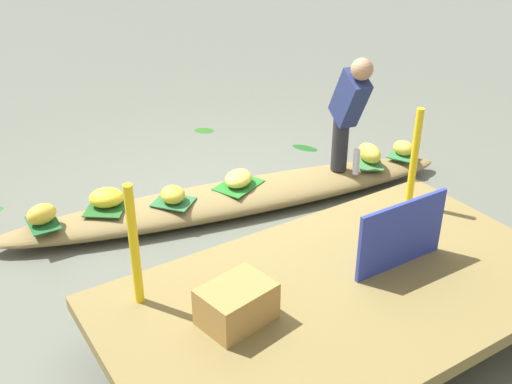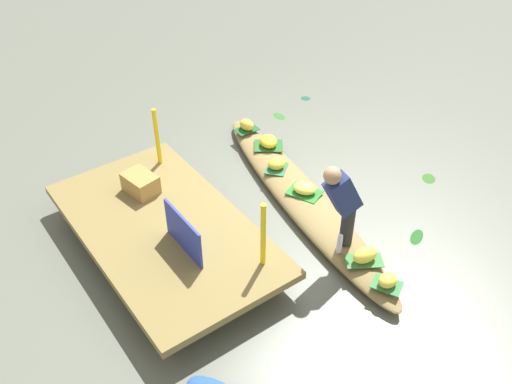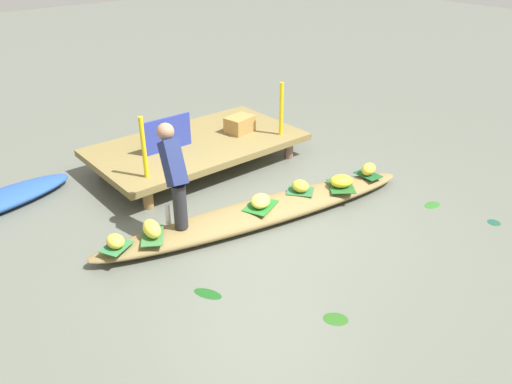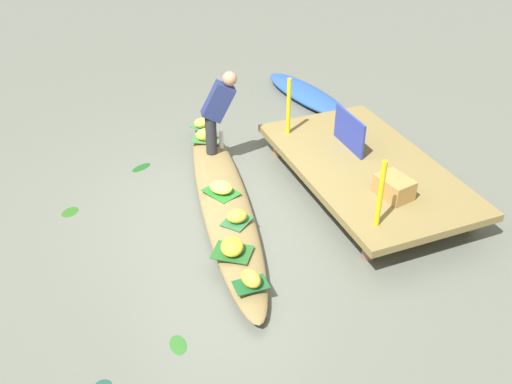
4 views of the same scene
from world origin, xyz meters
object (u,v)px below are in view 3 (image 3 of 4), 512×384
(banana_bunch_0, at_px, (369,169))
(banana_bunch_1, at_px, (261,201))
(vendor_boat, at_px, (262,212))
(banana_bunch_5, at_px, (300,186))
(banana_bunch_2, at_px, (152,229))
(banana_bunch_4, at_px, (115,241))
(banana_bunch_3, at_px, (341,181))
(water_bottle, at_px, (168,214))
(vendor_person, at_px, (174,171))
(produce_crate, at_px, (240,124))
(market_banner, at_px, (168,134))

(banana_bunch_0, distance_m, banana_bunch_1, 1.78)
(vendor_boat, relative_size, banana_bunch_5, 18.22)
(banana_bunch_1, bearing_deg, banana_bunch_2, 169.37)
(vendor_boat, bearing_deg, banana_bunch_4, -178.61)
(banana_bunch_2, bearing_deg, banana_bunch_0, -9.92)
(banana_bunch_0, xyz_separation_m, banana_bunch_3, (-0.57, 0.00, -0.01))
(banana_bunch_1, distance_m, banana_bunch_2, 1.42)
(banana_bunch_0, height_order, water_bottle, water_bottle)
(banana_bunch_0, bearing_deg, vendor_person, 167.35)
(banana_bunch_2, xyz_separation_m, banana_bunch_3, (2.58, -0.55, -0.01))
(banana_bunch_5, bearing_deg, water_bottle, 166.42)
(banana_bunch_5, xyz_separation_m, water_bottle, (-1.77, 0.43, 0.05))
(banana_bunch_0, height_order, produce_crate, produce_crate)
(vendor_person, relative_size, produce_crate, 2.73)
(banana_bunch_3, distance_m, market_banner, 2.62)
(banana_bunch_5, bearing_deg, banana_bunch_2, 171.86)
(vendor_person, xyz_separation_m, water_bottle, (-0.09, 0.06, -0.56))
(vendor_boat, bearing_deg, banana_bunch_5, 5.70)
(banana_bunch_5, bearing_deg, produce_crate, 76.53)
(banana_bunch_3, xyz_separation_m, market_banner, (-1.34, 2.22, 0.34))
(water_bottle, height_order, market_banner, market_banner)
(banana_bunch_1, bearing_deg, banana_bunch_4, 169.97)
(banana_bunch_1, bearing_deg, market_banner, 94.64)
(banana_bunch_0, height_order, banana_bunch_5, banana_bunch_0)
(water_bottle, height_order, produce_crate, produce_crate)
(water_bottle, distance_m, market_banner, 1.83)
(banana_bunch_2, bearing_deg, water_bottle, 24.41)
(banana_bunch_3, bearing_deg, vendor_person, 164.27)
(water_bottle, xyz_separation_m, produce_crate, (2.22, 1.45, 0.17))
(banana_bunch_4, xyz_separation_m, banana_bunch_5, (2.48, -0.35, 0.00))
(banana_bunch_4, height_order, market_banner, market_banner)
(banana_bunch_2, distance_m, market_banner, 2.11)
(water_bottle, distance_m, produce_crate, 2.65)
(vendor_boat, relative_size, banana_bunch_2, 14.19)
(banana_bunch_1, height_order, banana_bunch_4, banana_bunch_4)
(banana_bunch_5, distance_m, vendor_person, 1.82)
(banana_bunch_4, distance_m, produce_crate, 3.31)
(banana_bunch_2, distance_m, banana_bunch_5, 2.08)
(water_bottle, bearing_deg, market_banner, 58.40)
(banana_bunch_1, distance_m, water_bottle, 1.17)
(vendor_boat, height_order, banana_bunch_2, banana_bunch_2)
(banana_bunch_4, distance_m, market_banner, 2.34)
(banana_bunch_2, relative_size, water_bottle, 1.22)
(vendor_person, bearing_deg, banana_bunch_0, -12.65)
(banana_bunch_4, distance_m, vendor_person, 1.01)
(banana_bunch_2, xyz_separation_m, water_bottle, (0.29, 0.13, 0.03))
(banana_bunch_2, relative_size, produce_crate, 0.71)
(vendor_boat, distance_m, banana_bunch_1, 0.19)
(banana_bunch_4, bearing_deg, banana_bunch_5, -8.12)
(vendor_boat, height_order, water_bottle, water_bottle)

